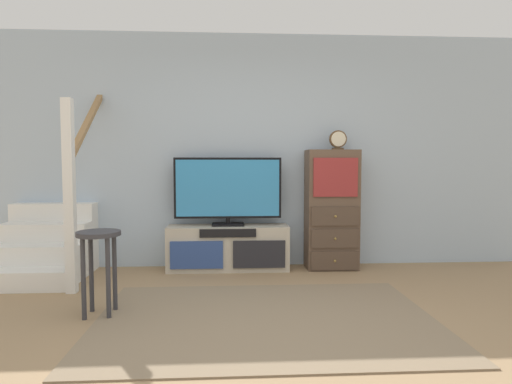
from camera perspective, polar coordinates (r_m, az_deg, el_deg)
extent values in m
plane|color=#997A56|center=(2.92, 2.32, -20.59)|extent=(20.00, 20.00, 0.00)
cube|color=#A8BCD1|center=(5.11, -0.37, 5.41)|extent=(6.40, 0.12, 2.70)
cube|color=#847056|center=(3.47, 1.30, -16.43)|extent=(2.60, 1.80, 0.01)
cube|color=#BCB29E|center=(4.94, -3.71, -7.35)|extent=(1.36, 0.36, 0.50)
cube|color=#2D4784|center=(4.77, -7.86, -8.26)|extent=(0.57, 0.02, 0.30)
cube|color=#232328|center=(4.77, 0.42, -8.24)|extent=(0.57, 0.02, 0.30)
cube|color=black|center=(4.71, -3.74, -5.46)|extent=(0.61, 0.02, 0.09)
cube|color=black|center=(4.91, -3.72, -4.29)|extent=(0.36, 0.22, 0.02)
cylinder|color=black|center=(4.91, -3.73, -3.81)|extent=(0.05, 0.05, 0.06)
cube|color=black|center=(4.87, -3.74, 0.54)|extent=(1.21, 0.05, 0.69)
cube|color=#338CCC|center=(4.84, -3.75, 0.52)|extent=(1.16, 0.01, 0.64)
cube|color=brown|center=(5.02, 9.95, -2.28)|extent=(0.58, 0.34, 1.36)
cube|color=#4E3C2F|center=(4.93, 10.36, -8.92)|extent=(0.53, 0.02, 0.21)
sphere|color=olive|center=(4.92, 10.41, -8.97)|extent=(0.03, 0.03, 0.03)
cube|color=#4E3C2F|center=(4.89, 10.40, -6.07)|extent=(0.53, 0.02, 0.21)
sphere|color=olive|center=(4.87, 10.45, -6.10)|extent=(0.03, 0.03, 0.03)
cube|color=#4E3C2F|center=(4.85, 10.43, -3.16)|extent=(0.53, 0.02, 0.21)
sphere|color=olive|center=(4.83, 10.49, -3.19)|extent=(0.03, 0.03, 0.03)
cube|color=maroon|center=(4.82, 10.50, 1.93)|extent=(0.49, 0.02, 0.43)
cube|color=#4C3823|center=(4.99, 10.78, 5.64)|extent=(0.12, 0.08, 0.02)
cylinder|color=brown|center=(4.99, 10.79, 6.89)|extent=(0.20, 0.04, 0.20)
cylinder|color=beige|center=(4.97, 10.87, 6.91)|extent=(0.17, 0.01, 0.17)
cube|color=white|center=(4.75, -28.39, -10.17)|extent=(0.90, 0.26, 0.19)
cube|color=white|center=(4.96, -27.14, -8.43)|extent=(0.90, 0.26, 0.38)
cube|color=white|center=(5.18, -26.01, -6.83)|extent=(0.90, 0.26, 0.57)
cube|color=white|center=(5.40, -24.97, -5.35)|extent=(0.90, 0.26, 0.76)
cube|color=white|center=(5.63, -24.02, -4.00)|extent=(0.90, 0.26, 0.95)
cube|color=white|center=(4.32, -23.43, -0.57)|extent=(0.09, 0.09, 1.80)
cube|color=#9E7547|center=(4.95, -21.07, 9.28)|extent=(0.06, 1.33, 0.99)
cylinder|color=#333338|center=(3.62, -21.87, -10.63)|extent=(0.04, 0.04, 0.64)
cylinder|color=#333338|center=(3.57, -18.97, -10.78)|extent=(0.04, 0.04, 0.64)
cylinder|color=#333338|center=(3.80, -20.96, -9.96)|extent=(0.04, 0.04, 0.64)
cylinder|color=#333338|center=(3.74, -18.19, -10.08)|extent=(0.04, 0.04, 0.64)
cylinder|color=#333338|center=(3.62, -20.12, -5.17)|extent=(0.34, 0.34, 0.03)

